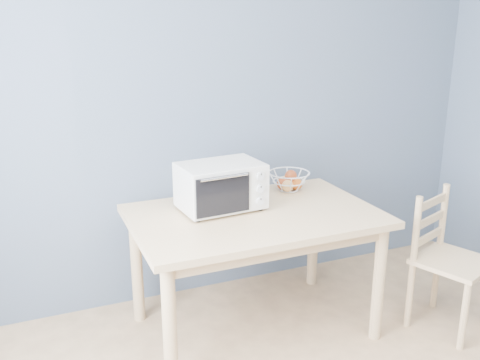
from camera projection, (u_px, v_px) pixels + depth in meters
name	position (u px, v px, depth m)	size (l,w,h in m)	color
dining_table	(254.00, 229.00, 3.08)	(1.40, 0.90, 0.75)	#E1B987
toaster_oven	(218.00, 186.00, 3.06)	(0.49, 0.38, 0.28)	beige
fruit_basket	(289.00, 181.00, 3.43)	(0.35, 0.35, 0.14)	silver
dining_chair	(447.00, 262.00, 3.20)	(0.51, 0.51, 0.84)	#E1B987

